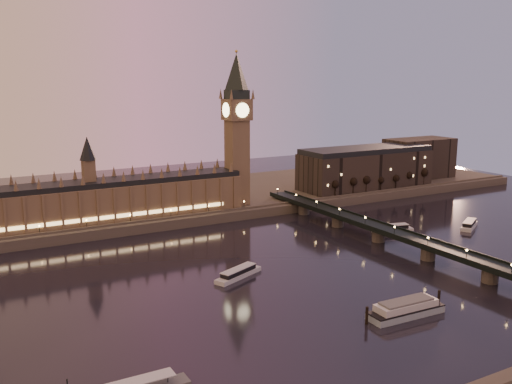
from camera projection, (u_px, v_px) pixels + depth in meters
ground at (254, 279)px, 266.30m from camera, size 700.00×700.00×0.00m
far_embankment at (181, 200)px, 421.10m from camera, size 560.00×130.00×6.00m
palace_of_westminster at (100, 196)px, 346.13m from camera, size 180.00×26.62×52.00m
big_ben at (237, 120)px, 382.85m from camera, size 17.68×17.68×104.00m
westminster_bridge at (402, 240)px, 309.14m from camera, size 13.20×260.00×15.30m
city_block at (384, 164)px, 467.26m from camera, size 155.00×45.00×34.00m
bare_tree_0 at (335, 184)px, 418.34m from camera, size 5.90×5.90×12.00m
bare_tree_1 at (351, 183)px, 425.42m from camera, size 5.90×5.90×12.00m
bare_tree_2 at (367, 181)px, 432.49m from camera, size 5.90×5.90×12.00m
bare_tree_3 at (382, 179)px, 439.57m from camera, size 5.90×5.90×12.00m
bare_tree_4 at (396, 178)px, 446.64m from camera, size 5.90×5.90×12.00m
bare_tree_5 at (410, 176)px, 453.72m from camera, size 5.90×5.90×12.00m
bare_tree_6 at (423, 174)px, 460.79m from camera, size 5.90×5.90×12.00m
cruise_boat_a at (238, 273)px, 268.00m from camera, size 28.11×17.00×4.49m
cruise_boat_b at (393, 229)px, 346.12m from camera, size 26.22×12.54×4.70m
cruise_boat_c at (469, 225)px, 355.58m from camera, size 23.47×17.54×4.71m
moored_barge at (406, 309)px, 224.47m from camera, size 38.17×10.25×7.00m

